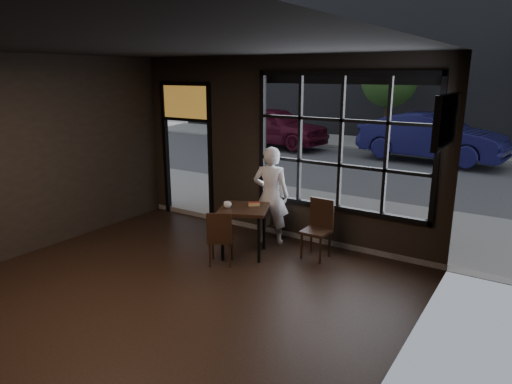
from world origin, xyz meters
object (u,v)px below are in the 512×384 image
Objects in this scene: cafe_table at (244,231)px; chair_near at (221,237)px; man at (271,195)px; navy_car at (431,137)px.

chair_near is (-0.09, -0.50, 0.03)m from cafe_table.
cafe_table is 0.47× the size of man.
navy_car reaches higher than cafe_table.
man is at bearing -177.90° from navy_car.
cafe_table is 0.93× the size of chair_near.
cafe_table is at bearing -178.03° from navy_car.
man reaches higher than navy_car.
navy_car is at bearing -113.24° from man.
chair_near is at bearing -124.69° from cafe_table.
man is (0.07, 0.72, 0.45)m from cafe_table.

